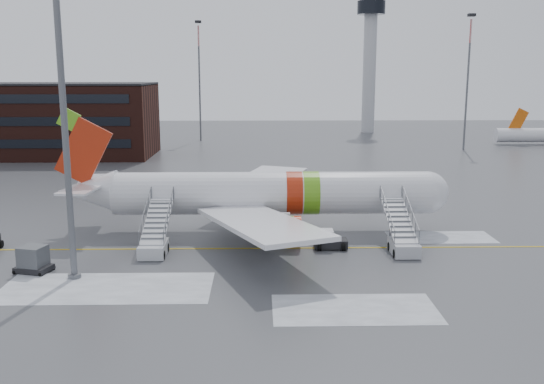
{
  "coord_description": "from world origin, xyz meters",
  "views": [
    {
      "loc": [
        4.25,
        -48.55,
        14.19
      ],
      "look_at": [
        5.32,
        2.49,
        4.0
      ],
      "focal_mm": 40.0,
      "sensor_mm": 36.0,
      "label": 1
    }
  ],
  "objects_px": {
    "pushback_tug": "(328,240)",
    "uld_container": "(33,260)",
    "light_mast_near": "(63,101)",
    "airliner": "(261,194)",
    "airstair_fwd": "(402,239)",
    "airstair_aft": "(155,240)"
  },
  "relations": [
    {
      "from": "airliner",
      "to": "pushback_tug",
      "type": "xyz_separation_m",
      "value": [
        5.47,
        -5.57,
        -2.73
      ]
    },
    {
      "from": "pushback_tug",
      "to": "light_mast_near",
      "type": "relative_size",
      "value": 0.12
    },
    {
      "from": "pushback_tug",
      "to": "airstair_fwd",
      "type": "bearing_deg",
      "value": -9.43
    },
    {
      "from": "pushback_tug",
      "to": "light_mast_near",
      "type": "height_order",
      "value": "light_mast_near"
    },
    {
      "from": "airliner",
      "to": "airstair_fwd",
      "type": "xyz_separation_m",
      "value": [
        11.26,
        -6.54,
        -2.35
      ]
    },
    {
      "from": "airliner",
      "to": "airstair_fwd",
      "type": "bearing_deg",
      "value": -30.14
    },
    {
      "from": "airstair_fwd",
      "to": "light_mast_near",
      "type": "relative_size",
      "value": 0.33
    },
    {
      "from": "airliner",
      "to": "airstair_aft",
      "type": "distance_m",
      "value": 10.94
    },
    {
      "from": "uld_container",
      "to": "airliner",
      "type": "bearing_deg",
      "value": 33.97
    },
    {
      "from": "airstair_fwd",
      "to": "airstair_aft",
      "type": "distance_m",
      "value": 19.71
    },
    {
      "from": "airliner",
      "to": "pushback_tug",
      "type": "bearing_deg",
      "value": -45.53
    },
    {
      "from": "pushback_tug",
      "to": "uld_container",
      "type": "xyz_separation_m",
      "value": [
        -21.87,
        -5.47,
        0.21
      ]
    },
    {
      "from": "airliner",
      "to": "uld_container",
      "type": "bearing_deg",
      "value": -146.03
    },
    {
      "from": "airstair_fwd",
      "to": "light_mast_near",
      "type": "height_order",
      "value": "light_mast_near"
    },
    {
      "from": "airliner",
      "to": "light_mast_near",
      "type": "bearing_deg",
      "value": -136.59
    },
    {
      "from": "uld_container",
      "to": "pushback_tug",
      "type": "bearing_deg",
      "value": 14.04
    },
    {
      "from": "airstair_fwd",
      "to": "uld_container",
      "type": "bearing_deg",
      "value": -170.74
    },
    {
      "from": "pushback_tug",
      "to": "uld_container",
      "type": "relative_size",
      "value": 1.01
    },
    {
      "from": "uld_container",
      "to": "light_mast_near",
      "type": "height_order",
      "value": "light_mast_near"
    },
    {
      "from": "uld_container",
      "to": "light_mast_near",
      "type": "xyz_separation_m",
      "value": [
        3.3,
        -1.34,
        11.39
      ]
    },
    {
      "from": "airstair_fwd",
      "to": "airstair_aft",
      "type": "bearing_deg",
      "value": 180.0
    },
    {
      "from": "airliner",
      "to": "uld_container",
      "type": "distance_m",
      "value": 19.93
    }
  ]
}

